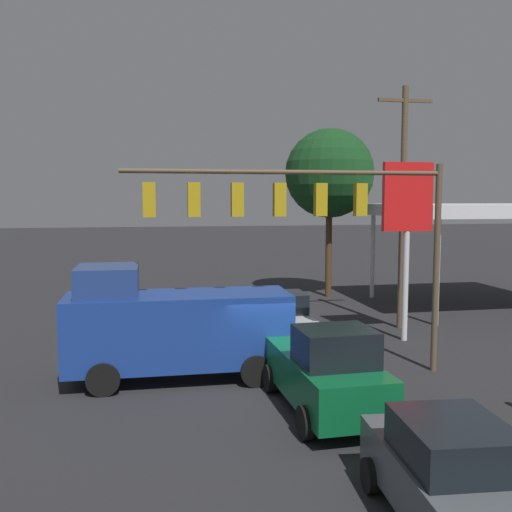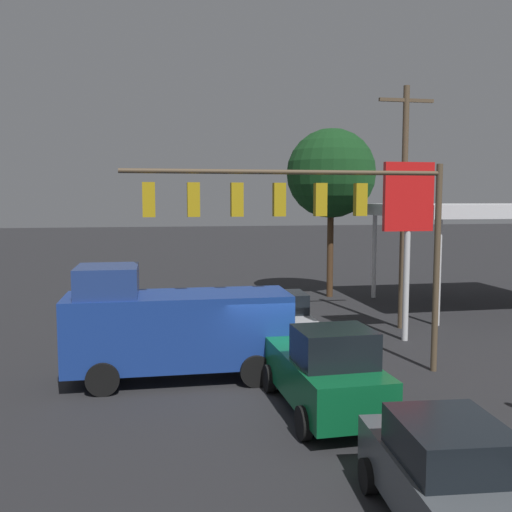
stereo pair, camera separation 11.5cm
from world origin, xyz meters
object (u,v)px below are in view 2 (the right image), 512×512
price_sign (408,210)px  street_tree (331,174)px  pickup_parked (324,371)px  hatchback_crossing (286,320)px  traffic_signal_assembly (302,211)px  delivery_truck (173,326)px  utility_pole (404,203)px  sedan_far (449,479)px

price_sign → street_tree: 10.47m
pickup_parked → hatchback_crossing: 7.09m
traffic_signal_assembly → pickup_parked: (0.17, 2.86, -4.10)m
price_sign → street_tree: (-0.22, -10.31, 1.83)m
delivery_truck → street_tree: bearing=-124.3°
traffic_signal_assembly → price_sign: bearing=-143.5°
utility_pole → sedan_far: size_ratio=2.27×
traffic_signal_assembly → street_tree: (-5.51, -14.22, 1.78)m
pickup_parked → street_tree: (-5.68, -17.08, 5.87)m
sedan_far → pickup_parked: pickup_parked is taller
utility_pole → delivery_truck: size_ratio=1.51×
utility_pole → sedan_far: bearing=68.0°
price_sign → street_tree: bearing=-91.2°
utility_pole → hatchback_crossing: 7.33m
delivery_truck → hatchback_crossing: (-4.44, -3.55, -0.75)m
traffic_signal_assembly → delivery_truck: (3.92, -0.64, -3.51)m
sedan_far → pickup_parked: bearing=-171.3°
hatchback_crossing → utility_pole: bearing=109.4°
sedan_far → hatchback_crossing: hatchback_crossing is taller
price_sign → delivery_truck: size_ratio=1.02×
traffic_signal_assembly → hatchback_crossing: traffic_signal_assembly is taller
utility_pole → traffic_signal_assembly: bearing=44.5°
utility_pole → street_tree: 8.43m
hatchback_crossing → sedan_far: bearing=0.5°
hatchback_crossing → pickup_parked: bearing=-3.8°
sedan_far → pickup_parked: 5.61m
traffic_signal_assembly → utility_pole: (-6.06, -5.95, 0.22)m
utility_pole → hatchback_crossing: utility_pole is taller
price_sign → pickup_parked: 9.59m
traffic_signal_assembly → sedan_far: size_ratio=2.20×
utility_pole → price_sign: (0.77, 2.04, -0.27)m
utility_pole → delivery_truck: 11.90m
traffic_signal_assembly → hatchback_crossing: bearing=-97.1°
utility_pole → pickup_parked: utility_pole is taller
pickup_parked → street_tree: street_tree is taller
traffic_signal_assembly → sedan_far: (-0.25, 8.46, -4.25)m
price_sign → pickup_parked: size_ratio=1.33×
street_tree → traffic_signal_assembly: bearing=68.8°
hatchback_crossing → street_tree: (-4.99, -10.02, 6.04)m
price_sign → hatchback_crossing: (4.76, -0.28, -4.20)m
pickup_parked → hatchback_crossing: pickup_parked is taller
delivery_truck → street_tree: size_ratio=0.72×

